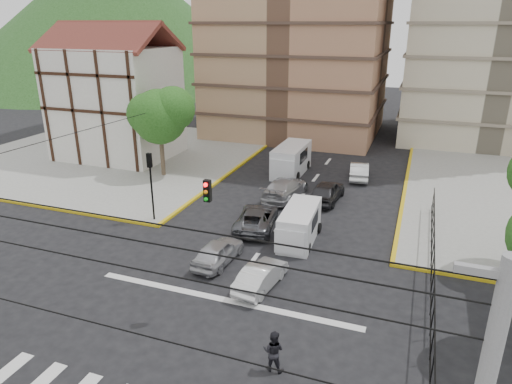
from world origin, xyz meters
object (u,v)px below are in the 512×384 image
at_px(van_right_lane, 299,226).
at_px(van_left_lane, 290,161).
at_px(car_silver_front_left, 218,252).
at_px(pedestrian_crosswalk, 273,351).
at_px(car_white_front_right, 261,276).
at_px(traffic_light_nw, 151,175).

relative_size(van_right_lane, van_left_lane, 0.85).
bearing_deg(car_silver_front_left, pedestrian_crosswalk, 132.14).
bearing_deg(van_right_lane, pedestrian_crosswalk, -82.74).
height_order(car_white_front_right, pedestrian_crosswalk, pedestrian_crosswalk).
xyz_separation_m(traffic_light_nw, car_silver_front_left, (6.13, -3.50, -2.46)).
distance_m(van_left_lane, pedestrian_crosswalk, 23.23).
height_order(traffic_light_nw, pedestrian_crosswalk, traffic_light_nw).
distance_m(car_silver_front_left, pedestrian_crosswalk, 8.44).
distance_m(van_left_lane, car_silver_front_left, 15.89).
bearing_deg(car_silver_front_left, van_left_lane, -84.10).
height_order(van_right_lane, car_white_front_right, van_right_lane).
relative_size(traffic_light_nw, pedestrian_crosswalk, 2.66).
xyz_separation_m(traffic_light_nw, van_right_lane, (9.50, 0.35, -2.13)).
height_order(van_right_lane, car_silver_front_left, van_right_lane).
relative_size(van_left_lane, car_white_front_right, 1.46).
bearing_deg(traffic_light_nw, van_left_lane, 65.88).
bearing_deg(car_silver_front_left, traffic_light_nw, -25.98).
bearing_deg(van_left_lane, car_silver_front_left, -87.27).
relative_size(car_white_front_right, pedestrian_crosswalk, 2.25).
height_order(van_left_lane, car_white_front_right, van_left_lane).
distance_m(van_right_lane, car_white_front_right, 5.36).
distance_m(traffic_light_nw, pedestrian_crosswalk, 15.39).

